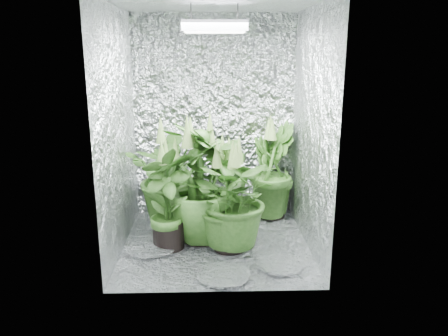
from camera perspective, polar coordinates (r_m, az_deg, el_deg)
ground at (r=3.91m, az=-1.09°, el=-9.80°), size 1.60×1.60×0.00m
walls at (r=3.61m, az=-1.17°, el=4.75°), size 1.62×1.62×2.00m
ceiling at (r=3.57m, az=-1.26°, el=20.76°), size 1.60×1.60×0.01m
grow_lamp at (r=3.55m, az=-1.24°, el=17.97°), size 0.50×0.30×0.22m
plant_a at (r=4.16m, az=-6.44°, el=-0.91°), size 0.92×0.92×1.07m
plant_b at (r=3.92m, az=0.60°, el=-3.06°), size 0.63×0.63×0.95m
plant_c at (r=4.39m, az=6.31°, el=-0.47°), size 0.66×0.66×1.04m
plant_d at (r=3.80m, az=-3.08°, el=-2.16°), size 0.78×0.78×1.14m
plant_e at (r=3.65m, az=0.78°, el=-4.05°), size 0.85×0.85×0.96m
plant_f at (r=3.71m, az=-7.42°, el=-4.01°), size 0.64×0.64×0.97m
circulation_fan at (r=4.48m, az=6.39°, el=-4.37°), size 0.21×0.31×0.38m
plant_label at (r=3.68m, az=1.73°, el=-6.42°), size 0.06×0.05×0.08m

